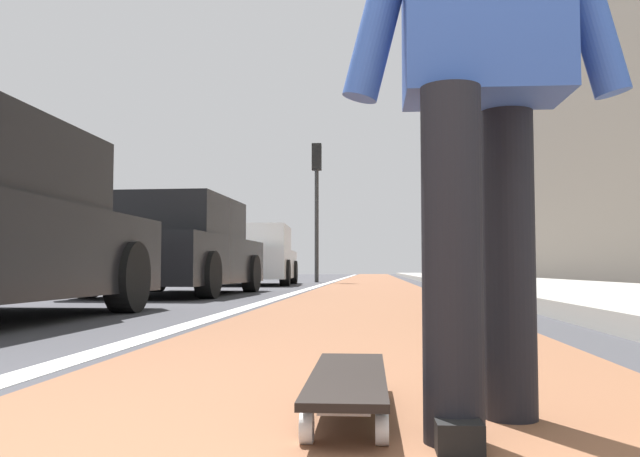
# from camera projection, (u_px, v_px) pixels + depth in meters

# --- Properties ---
(ground_plane) EXTENTS (80.00, 80.00, 0.00)m
(ground_plane) POSITION_uv_depth(u_px,v_px,m) (369.00, 295.00, 10.39)
(ground_plane) COLOR #38383D
(bike_lane_paint) EXTENTS (56.00, 2.16, 0.00)m
(bike_lane_paint) POSITION_uv_depth(u_px,v_px,m) (372.00, 280.00, 24.32)
(bike_lane_paint) COLOR brown
(bike_lane_paint) RESTS_ON ground
(lane_stripe_white) EXTENTS (52.00, 0.16, 0.01)m
(lane_stripe_white) POSITION_uv_depth(u_px,v_px,m) (331.00, 282.00, 20.44)
(lane_stripe_white) COLOR silver
(lane_stripe_white) RESTS_ON ground
(sidewalk_curb) EXTENTS (52.00, 3.20, 0.14)m
(sidewalk_curb) POSITION_uv_depth(u_px,v_px,m) (487.00, 281.00, 18.11)
(sidewalk_curb) COLOR #9E9B93
(sidewalk_curb) RESTS_ON ground
(building_facade) EXTENTS (40.00, 1.20, 11.59)m
(building_facade) POSITION_uv_depth(u_px,v_px,m) (556.00, 105.00, 22.20)
(building_facade) COLOR #645C52
(building_facade) RESTS_ON ground
(skateboard) EXTENTS (0.84, 0.21, 0.11)m
(skateboard) POSITION_uv_depth(u_px,v_px,m) (348.00, 381.00, 1.82)
(skateboard) COLOR white
(skateboard) RESTS_ON ground
(skater_person) EXTENTS (0.46, 0.72, 1.64)m
(skater_person) POSITION_uv_depth(u_px,v_px,m) (482.00, 54.00, 1.70)
(skater_person) COLOR black
(skater_person) RESTS_ON ground
(parked_car_mid) EXTENTS (4.31, 2.03, 1.48)m
(parked_car_mid) POSITION_uv_depth(u_px,v_px,m) (178.00, 249.00, 10.37)
(parked_car_mid) COLOR black
(parked_car_mid) RESTS_ON ground
(parked_car_far) EXTENTS (4.19, 2.15, 1.47)m
(parked_car_far) POSITION_uv_depth(u_px,v_px,m) (254.00, 257.00, 16.84)
(parked_car_far) COLOR silver
(parked_car_far) RESTS_ON ground
(traffic_light) EXTENTS (0.33, 0.28, 4.14)m
(traffic_light) POSITION_uv_depth(u_px,v_px,m) (317.00, 186.00, 20.13)
(traffic_light) COLOR #2D2D2D
(traffic_light) RESTS_ON ground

